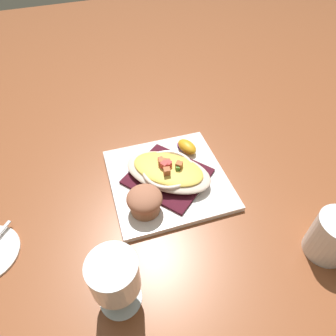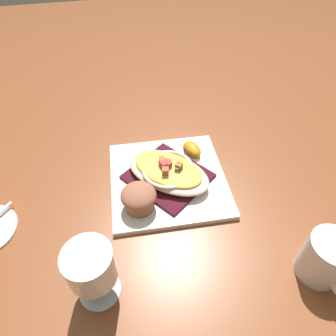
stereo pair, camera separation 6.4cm
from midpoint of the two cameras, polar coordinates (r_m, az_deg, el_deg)
The scene contains 8 objects.
ground_plane at distance 0.67m, azimuth 2.73°, elevation -2.62°, with size 2.60×2.60×0.00m, color brown.
square_plate at distance 0.67m, azimuth 2.75°, elevation -2.28°, with size 0.25×0.25×0.01m, color white.
folded_napkin at distance 0.66m, azimuth 2.77°, elevation -1.74°, with size 0.16×0.15×0.01m, color #44121E.
gratin_dish at distance 0.65m, azimuth 2.83°, elevation -0.60°, with size 0.22×0.22×0.04m.
muffin at distance 0.59m, azimuth -2.56°, elevation -5.95°, with size 0.07×0.07×0.05m.
orange_garnish at distance 0.72m, azimuth 7.21°, elevation 3.57°, with size 0.07×0.05×0.03m.
coffee_mug at distance 0.60m, azimuth 30.85°, elevation -15.20°, with size 0.11×0.08×0.09m.
stemmed_glass at distance 0.47m, azimuth -10.71°, elevation -18.70°, with size 0.08×0.08×0.12m.
Camera 2 is at (-0.43, 0.10, 0.51)m, focal length 31.63 mm.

